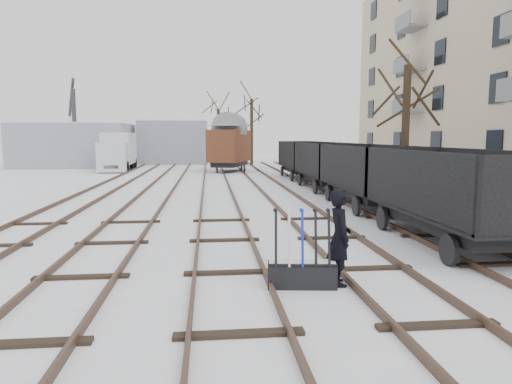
% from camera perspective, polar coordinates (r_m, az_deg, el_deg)
% --- Properties ---
extents(ground, '(120.00, 120.00, 0.00)m').
position_cam_1_polar(ground, '(9.70, -3.33, -10.19)').
color(ground, white).
rests_on(ground, ground).
extents(tracks, '(13.90, 52.00, 0.16)m').
position_cam_1_polar(tracks, '(23.10, -4.89, 0.03)').
color(tracks, black).
rests_on(tracks, ground).
extents(shed_left, '(10.00, 8.00, 4.10)m').
position_cam_1_polar(shed_left, '(46.98, -21.59, 5.51)').
color(shed_left, gray).
rests_on(shed_left, ground).
extents(shed_right, '(7.00, 6.00, 4.50)m').
position_cam_1_polar(shed_right, '(49.39, -10.17, 6.17)').
color(shed_right, gray).
rests_on(shed_right, ground).
extents(ground_frame, '(1.34, 0.57, 1.49)m').
position_cam_1_polar(ground_frame, '(8.85, 5.75, -9.99)').
color(ground_frame, black).
rests_on(ground_frame, ground).
extents(worker, '(0.45, 0.68, 1.86)m').
position_cam_1_polar(worker, '(8.96, 10.40, -5.58)').
color(worker, black).
rests_on(worker, ground).
extents(freight_wagon_a, '(2.45, 6.14, 2.51)m').
position_cam_1_polar(freight_wagon_a, '(13.17, 23.27, -1.90)').
color(freight_wagon_a, black).
rests_on(freight_wagon_a, ground).
extents(freight_wagon_b, '(2.45, 6.14, 2.51)m').
position_cam_1_polar(freight_wagon_b, '(18.96, 13.84, 1.02)').
color(freight_wagon_b, black).
rests_on(freight_wagon_b, ground).
extents(freight_wagon_c, '(2.45, 6.14, 2.51)m').
position_cam_1_polar(freight_wagon_c, '(25.05, 8.90, 2.55)').
color(freight_wagon_c, black).
rests_on(freight_wagon_c, ground).
extents(freight_wagon_d, '(2.45, 6.14, 2.51)m').
position_cam_1_polar(freight_wagon_d, '(31.27, 5.90, 3.46)').
color(freight_wagon_d, black).
rests_on(freight_wagon_d, ground).
extents(box_van_wagon, '(4.08, 5.45, 3.72)m').
position_cam_1_polar(box_van_wagon, '(37.26, -3.31, 5.91)').
color(box_van_wagon, black).
rests_on(box_van_wagon, ground).
extents(lorry, '(2.43, 7.01, 3.15)m').
position_cam_1_polar(lorry, '(40.05, -16.89, 4.92)').
color(lorry, black).
rests_on(lorry, ground).
extents(panel_van, '(3.72, 5.45, 2.21)m').
position_cam_1_polar(panel_van, '(44.56, -16.79, 4.49)').
color(panel_van, silver).
rests_on(panel_van, ground).
extents(crane, '(2.10, 4.84, 8.12)m').
position_cam_1_polar(crane, '(45.91, -21.57, 5.60)').
color(crane, '#2F2F34').
rests_on(crane, ground).
extents(tree_near, '(0.30, 0.30, 5.56)m').
position_cam_1_polar(tree_near, '(18.68, 18.14, 6.39)').
color(tree_near, black).
rests_on(tree_near, ground).
extents(tree_far_left, '(0.30, 0.30, 5.85)m').
position_cam_1_polar(tree_far_left, '(51.27, -4.71, 7.04)').
color(tree_far_left, black).
rests_on(tree_far_left, ground).
extents(tree_far_right, '(0.30, 0.30, 6.44)m').
position_cam_1_polar(tree_far_right, '(44.58, -0.55, 7.45)').
color(tree_far_right, black).
rests_on(tree_far_right, ground).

